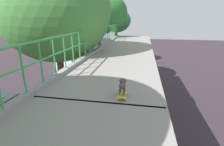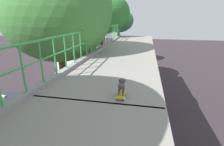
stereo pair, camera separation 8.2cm
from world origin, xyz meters
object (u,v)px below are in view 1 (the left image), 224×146
city_bus (79,50)px  small_dog (122,85)px  toy_skateboard (122,94)px  car_red_taxi_fourth (0,109)px

city_bus → small_dog: size_ratio=31.15×
city_bus → toy_skateboard: size_ratio=25.40×
car_red_taxi_fourth → city_bus: bearing=91.0°
car_red_taxi_fourth → small_dog: small_dog is taller
car_red_taxi_fourth → toy_skateboard: bearing=-30.9°
car_red_taxi_fourth → small_dog: 11.97m
toy_skateboard → small_dog: bearing=92.0°
toy_skateboard → small_dog: 0.22m
city_bus → toy_skateboard: 24.37m
car_red_taxi_fourth → city_bus: size_ratio=0.37×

